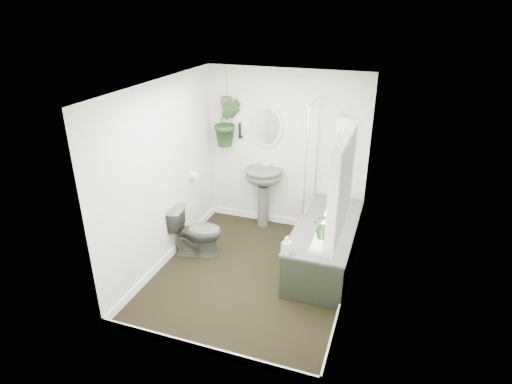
% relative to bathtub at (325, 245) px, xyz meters
% --- Properties ---
extents(floor, '(2.30, 2.80, 0.02)m').
position_rel_bathtub_xyz_m(floor, '(-0.80, -0.50, -0.30)').
color(floor, black).
rests_on(floor, ground).
extents(ceiling, '(2.30, 2.80, 0.02)m').
position_rel_bathtub_xyz_m(ceiling, '(-0.80, -0.50, 2.02)').
color(ceiling, white).
rests_on(ceiling, ground).
extents(wall_back, '(2.30, 0.02, 2.30)m').
position_rel_bathtub_xyz_m(wall_back, '(-0.80, 0.91, 0.86)').
color(wall_back, '#EDE8CF').
rests_on(wall_back, ground).
extents(wall_front, '(2.30, 0.02, 2.30)m').
position_rel_bathtub_xyz_m(wall_front, '(-0.80, -1.91, 0.86)').
color(wall_front, '#EDE8CF').
rests_on(wall_front, ground).
extents(wall_left, '(0.02, 2.80, 2.30)m').
position_rel_bathtub_xyz_m(wall_left, '(-1.96, -0.50, 0.86)').
color(wall_left, '#EDE8CF').
rests_on(wall_left, ground).
extents(wall_right, '(0.02, 2.80, 2.30)m').
position_rel_bathtub_xyz_m(wall_right, '(0.36, -0.50, 0.86)').
color(wall_right, '#EDE8CF').
rests_on(wall_right, ground).
extents(skirting, '(2.30, 2.80, 0.10)m').
position_rel_bathtub_xyz_m(skirting, '(-0.80, -0.50, -0.24)').
color(skirting, white).
rests_on(skirting, floor).
extents(bathtub, '(0.72, 1.72, 0.58)m').
position_rel_bathtub_xyz_m(bathtub, '(0.00, 0.00, 0.00)').
color(bathtub, '#484B43').
rests_on(bathtub, floor).
extents(bath_screen, '(0.04, 0.72, 1.40)m').
position_rel_bathtub_xyz_m(bath_screen, '(-0.33, 0.49, 0.99)').
color(bath_screen, silver).
rests_on(bath_screen, bathtub).
extents(shower_box, '(0.20, 0.10, 0.35)m').
position_rel_bathtub_xyz_m(shower_box, '(0.00, 0.84, 1.26)').
color(shower_box, white).
rests_on(shower_box, wall_back).
extents(oval_mirror, '(0.46, 0.03, 0.62)m').
position_rel_bathtub_xyz_m(oval_mirror, '(-1.07, 0.87, 1.21)').
color(oval_mirror, beige).
rests_on(oval_mirror, wall_back).
extents(wall_sconce, '(0.04, 0.04, 0.22)m').
position_rel_bathtub_xyz_m(wall_sconce, '(-1.47, 0.86, 1.11)').
color(wall_sconce, black).
rests_on(wall_sconce, wall_back).
extents(toilet_roll_holder, '(0.11, 0.11, 0.11)m').
position_rel_bathtub_xyz_m(toilet_roll_holder, '(-1.90, 0.20, 0.61)').
color(toilet_roll_holder, white).
rests_on(toilet_roll_holder, wall_left).
extents(window_recess, '(0.08, 1.00, 0.90)m').
position_rel_bathtub_xyz_m(window_recess, '(0.29, -1.20, 1.36)').
color(window_recess, white).
rests_on(window_recess, wall_right).
extents(window_sill, '(0.18, 1.00, 0.04)m').
position_rel_bathtub_xyz_m(window_sill, '(0.22, -1.20, 0.94)').
color(window_sill, white).
rests_on(window_sill, wall_right).
extents(window_blinds, '(0.01, 0.86, 0.76)m').
position_rel_bathtub_xyz_m(window_blinds, '(0.24, -1.20, 1.36)').
color(window_blinds, white).
rests_on(window_blinds, wall_right).
extents(toilet, '(0.72, 0.51, 0.67)m').
position_rel_bathtub_xyz_m(toilet, '(-1.65, -0.29, 0.04)').
color(toilet, '#484B43').
rests_on(toilet, floor).
extents(pedestal_sink, '(0.59, 0.53, 0.90)m').
position_rel_bathtub_xyz_m(pedestal_sink, '(-1.07, 0.74, 0.16)').
color(pedestal_sink, '#484B43').
rests_on(pedestal_sink, floor).
extents(sill_plant, '(0.25, 0.23, 0.23)m').
position_rel_bathtub_xyz_m(sill_plant, '(0.21, -1.47, 1.08)').
color(sill_plant, black).
rests_on(sill_plant, window_sill).
extents(hanging_plant, '(0.47, 0.43, 0.70)m').
position_rel_bathtub_xyz_m(hanging_plant, '(-1.62, 0.75, 1.25)').
color(hanging_plant, black).
rests_on(hanging_plant, ceiling).
extents(soap_bottle, '(0.12, 0.12, 0.21)m').
position_rel_bathtub_xyz_m(soap_bottle, '(-0.29, -0.79, 0.39)').
color(soap_bottle, black).
rests_on(soap_bottle, bathtub).
extents(hanging_pot, '(0.16, 0.16, 0.12)m').
position_rel_bathtub_xyz_m(hanging_pot, '(-1.62, 0.75, 1.54)').
color(hanging_pot, brown).
rests_on(hanging_pot, ceiling).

